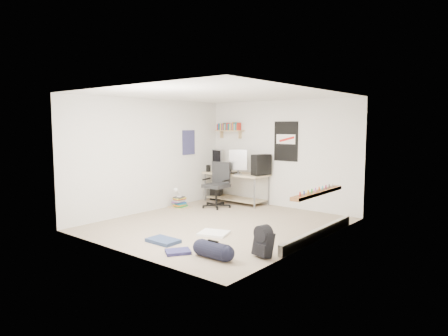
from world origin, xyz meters
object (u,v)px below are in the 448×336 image
Objects in this scene: desk at (236,188)px; backpack at (263,244)px; office_chair at (216,187)px; book_stack at (179,201)px; duffel_bag at (213,249)px.

desk is 4.54× the size of backpack.
backpack is (2.84, -2.28, -0.29)m from office_chair.
backpack is (2.82, -3.02, -0.16)m from desk.
office_chair is 0.93m from book_stack.
office_chair is 2.19× the size of duffel_bag.
office_chair is at bearing 128.97° from duffel_bag.
office_chair is 3.66m from backpack.
backpack is 0.75× the size of duffel_bag.
backpack reaches higher than book_stack.
office_chair reaches higher than backpack.
book_stack is (-0.66, -0.57, -0.34)m from office_chair.
backpack is at bearing 42.96° from duffel_bag.
duffel_bag is (2.29, -3.52, -0.22)m from desk.
office_chair is at bearing 41.09° from book_stack.
desk reaches higher than backpack.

